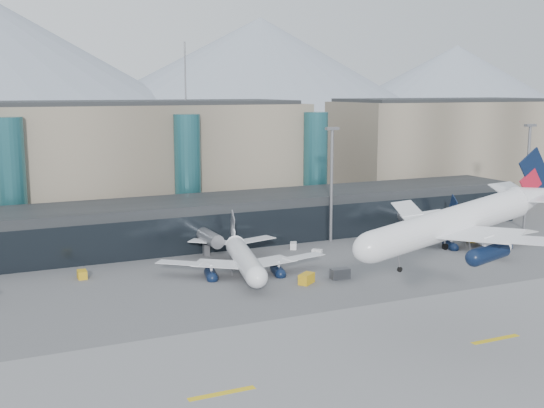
{
  "coord_description": "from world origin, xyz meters",
  "views": [
    {
      "loc": [
        -45.16,
        -82.74,
        33.88
      ],
      "look_at": [
        7.99,
        32.0,
        12.5
      ],
      "focal_mm": 45.0,
      "sensor_mm": 36.0,
      "label": 1
    }
  ],
  "objects_px": {
    "jet_parked_mid": "(242,250)",
    "veh_c": "(340,274)",
    "veh_h": "(306,279)",
    "hero_jet": "(469,211)",
    "veh_g": "(317,252)",
    "jet_parked_right": "(472,226)",
    "veh_e": "(475,238)",
    "veh_b": "(82,274)",
    "veh_d": "(293,246)",
    "lightmast_mid": "(331,178)",
    "lightmast_right": "(528,170)"
  },
  "relations": [
    {
      "from": "jet_parked_mid",
      "to": "veh_c",
      "type": "xyz_separation_m",
      "value": [
        14.17,
        -12.1,
        -3.14
      ]
    },
    {
      "from": "veh_h",
      "to": "hero_jet",
      "type": "bearing_deg",
      "value": -112.95
    },
    {
      "from": "veh_g",
      "to": "veh_h",
      "type": "distance_m",
      "value": 21.21
    },
    {
      "from": "jet_parked_mid",
      "to": "jet_parked_right",
      "type": "height_order",
      "value": "jet_parked_mid"
    },
    {
      "from": "veh_g",
      "to": "jet_parked_mid",
      "type": "bearing_deg",
      "value": -118.77
    },
    {
      "from": "jet_parked_mid",
      "to": "veh_e",
      "type": "xyz_separation_m",
      "value": [
        57.1,
        1.26,
        -3.14
      ]
    },
    {
      "from": "veh_e",
      "to": "veh_b",
      "type": "bearing_deg",
      "value": -179.04
    },
    {
      "from": "veh_d",
      "to": "veh_h",
      "type": "height_order",
      "value": "veh_h"
    },
    {
      "from": "lightmast_mid",
      "to": "veh_g",
      "type": "height_order",
      "value": "lightmast_mid"
    },
    {
      "from": "veh_d",
      "to": "jet_parked_right",
      "type": "bearing_deg",
      "value": -79.39
    },
    {
      "from": "jet_parked_mid",
      "to": "veh_h",
      "type": "relative_size",
      "value": 10.25
    },
    {
      "from": "jet_parked_mid",
      "to": "veh_b",
      "type": "height_order",
      "value": "jet_parked_mid"
    },
    {
      "from": "jet_parked_right",
      "to": "hero_jet",
      "type": "bearing_deg",
      "value": 155.72
    },
    {
      "from": "lightmast_right",
      "to": "jet_parked_right",
      "type": "bearing_deg",
      "value": -161.58
    },
    {
      "from": "veh_c",
      "to": "veh_b",
      "type": "bearing_deg",
      "value": 159.81
    },
    {
      "from": "veh_c",
      "to": "veh_d",
      "type": "xyz_separation_m",
      "value": [
        2.81,
        24.42,
        -0.25
      ]
    },
    {
      "from": "jet_parked_right",
      "to": "veh_g",
      "type": "distance_m",
      "value": 36.44
    },
    {
      "from": "lightmast_mid",
      "to": "veh_c",
      "type": "height_order",
      "value": "lightmast_mid"
    },
    {
      "from": "hero_jet",
      "to": "jet_parked_mid",
      "type": "height_order",
      "value": "hero_jet"
    },
    {
      "from": "veh_d",
      "to": "veh_g",
      "type": "xyz_separation_m",
      "value": [
        1.96,
        -6.97,
        -0.11
      ]
    },
    {
      "from": "hero_jet",
      "to": "veh_g",
      "type": "bearing_deg",
      "value": 82.85
    },
    {
      "from": "veh_c",
      "to": "veh_e",
      "type": "distance_m",
      "value": 44.97
    },
    {
      "from": "lightmast_mid",
      "to": "veh_d",
      "type": "bearing_deg",
      "value": -163.18
    },
    {
      "from": "veh_b",
      "to": "veh_g",
      "type": "relative_size",
      "value": 1.26
    },
    {
      "from": "jet_parked_right",
      "to": "veh_g",
      "type": "height_order",
      "value": "jet_parked_right"
    },
    {
      "from": "veh_c",
      "to": "veh_h",
      "type": "xyz_separation_m",
      "value": [
        -6.96,
        -0.21,
        -0.05
      ]
    },
    {
      "from": "veh_c",
      "to": "veh_e",
      "type": "height_order",
      "value": "veh_e"
    },
    {
      "from": "jet_parked_right",
      "to": "veh_c",
      "type": "bearing_deg",
      "value": 124.19
    },
    {
      "from": "lightmast_mid",
      "to": "veh_e",
      "type": "relative_size",
      "value": 7.56
    },
    {
      "from": "hero_jet",
      "to": "jet_parked_right",
      "type": "distance_m",
      "value": 61.95
    },
    {
      "from": "lightmast_mid",
      "to": "jet_parked_right",
      "type": "relative_size",
      "value": 0.78
    },
    {
      "from": "veh_g",
      "to": "lightmast_right",
      "type": "bearing_deg",
      "value": 47.7
    },
    {
      "from": "veh_e",
      "to": "veh_c",
      "type": "bearing_deg",
      "value": -157.43
    },
    {
      "from": "lightmast_mid",
      "to": "jet_parked_mid",
      "type": "height_order",
      "value": "lightmast_mid"
    },
    {
      "from": "hero_jet",
      "to": "veh_e",
      "type": "distance_m",
      "value": 65.13
    },
    {
      "from": "jet_parked_mid",
      "to": "veh_c",
      "type": "relative_size",
      "value": 9.82
    },
    {
      "from": "veh_h",
      "to": "veh_g",
      "type": "bearing_deg",
      "value": 20.98
    },
    {
      "from": "veh_h",
      "to": "veh_d",
      "type": "bearing_deg",
      "value": 32.93
    },
    {
      "from": "lightmast_mid",
      "to": "jet_parked_right",
      "type": "height_order",
      "value": "lightmast_mid"
    },
    {
      "from": "lightmast_mid",
      "to": "veh_e",
      "type": "height_order",
      "value": "lightmast_mid"
    },
    {
      "from": "veh_d",
      "to": "veh_e",
      "type": "bearing_deg",
      "value": -76.67
    },
    {
      "from": "veh_b",
      "to": "veh_d",
      "type": "xyz_separation_m",
      "value": [
        45.12,
        4.62,
        -0.04
      ]
    },
    {
      "from": "veh_g",
      "to": "veh_e",
      "type": "bearing_deg",
      "value": 39.33
    },
    {
      "from": "veh_e",
      "to": "veh_g",
      "type": "bearing_deg",
      "value": 179.16
    },
    {
      "from": "lightmast_mid",
      "to": "veh_c",
      "type": "distance_m",
      "value": 33.85
    },
    {
      "from": "lightmast_mid",
      "to": "veh_g",
      "type": "relative_size",
      "value": 12.5
    },
    {
      "from": "lightmast_right",
      "to": "jet_parked_right",
      "type": "xyz_separation_m",
      "value": [
        -23.25,
        -7.74,
        -10.45
      ]
    },
    {
      "from": "lightmast_mid",
      "to": "jet_parked_right",
      "type": "xyz_separation_m",
      "value": [
        26.75,
        -15.74,
        -10.45
      ]
    },
    {
      "from": "veh_e",
      "to": "veh_g",
      "type": "height_order",
      "value": "veh_e"
    },
    {
      "from": "lightmast_mid",
      "to": "veh_c",
      "type": "relative_size",
      "value": 7.46
    }
  ]
}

